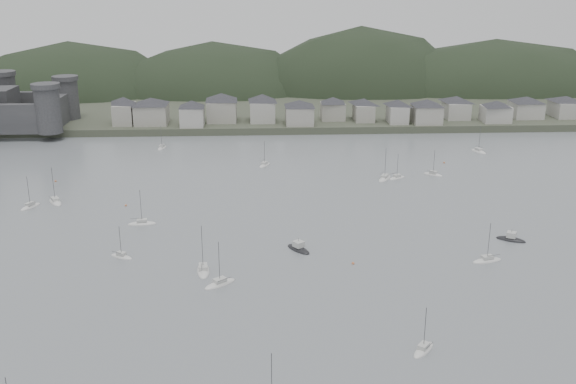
{
  "coord_description": "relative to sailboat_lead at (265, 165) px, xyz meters",
  "views": [
    {
      "loc": [
        -8.49,
        -97.49,
        62.61
      ],
      "look_at": [
        0.0,
        75.0,
        6.0
      ],
      "focal_mm": 40.75,
      "sensor_mm": 36.0,
      "label": 1
    }
  ],
  "objects": [
    {
      "name": "moored_fleet",
      "position": [
        -13.26,
        -71.38,
        -0.01
      ],
      "size": [
        232.55,
        178.37,
        13.03
      ],
      "color": "silver",
      "rests_on": "ground"
    },
    {
      "name": "waterfront_town",
      "position": [
        56.47,
        59.87,
        8.48
      ],
      "size": [
        451.48,
        28.46,
        12.92
      ],
      "color": "#A3A295",
      "rests_on": "far_shore_land"
    },
    {
      "name": "motor_launch_far",
      "position": [
        7.11,
        -75.32,
        0.11
      ],
      "size": [
        6.73,
        7.86,
        3.84
      ],
      "rotation": [
        0.0,
        0.0,
        3.76
      ],
      "color": "black",
      "rests_on": "ground"
    },
    {
      "name": "forested_ridge",
      "position": [
        10.71,
        145.93,
        -11.47
      ],
      "size": [
        851.55,
        103.94,
        102.57
      ],
      "color": "black",
      "rests_on": "ground"
    },
    {
      "name": "mooring_buoys",
      "position": [
        -1.3,
        -67.91,
        -0.03
      ],
      "size": [
        132.67,
        136.9,
        0.7
      ],
      "color": "#C36C41",
      "rests_on": "ground"
    },
    {
      "name": "motor_launch_near",
      "position": [
        60.84,
        -71.82,
        0.11
      ],
      "size": [
        7.63,
        5.94,
        3.76
      ],
      "rotation": [
        0.0,
        0.0,
        1.04
      ],
      "color": "black",
      "rests_on": "ground"
    },
    {
      "name": "sailboat_lead",
      "position": [
        0.0,
        0.0,
        0.0
      ],
      "size": [
        5.17,
        7.12,
        9.45
      ],
      "rotation": [
        0.0,
        0.0,
        2.65
      ],
      "color": "silver",
      "rests_on": "ground"
    },
    {
      "name": "far_shore_land",
      "position": [
        5.88,
        171.53,
        1.32
      ],
      "size": [
        900.0,
        250.0,
        3.0
      ],
      "primitive_type": "cube",
      "color": "#383D2D",
      "rests_on": "ground"
    },
    {
      "name": "ground",
      "position": [
        5.88,
        -123.47,
        -0.18
      ],
      "size": [
        900.0,
        900.0,
        0.0
      ],
      "primitive_type": "plane",
      "color": "slate",
      "rests_on": "ground"
    }
  ]
}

